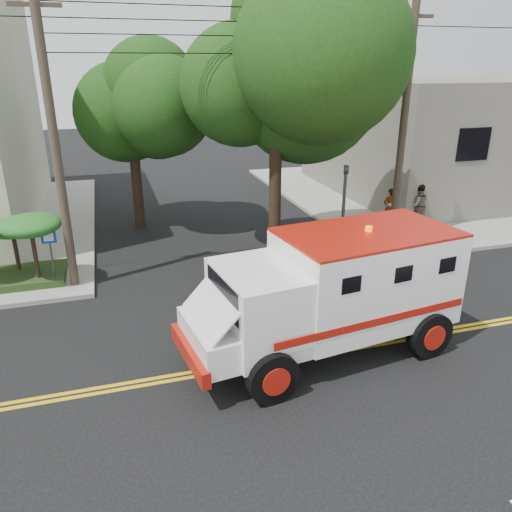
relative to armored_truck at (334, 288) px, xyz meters
name	(u,v)px	position (x,y,z in m)	size (l,w,h in m)	color
ground	(301,356)	(-0.85, -0.05, -1.78)	(100.00, 100.00, 0.00)	black
sidewalk_ne	(434,192)	(12.65, 13.45, -1.70)	(17.00, 17.00, 0.15)	gray
building_right	(459,134)	(14.15, 13.95, 1.37)	(14.00, 12.00, 6.00)	#666357
utility_pole_left	(56,150)	(-6.45, 5.95, 2.72)	(0.28, 0.28, 9.00)	#382D23
utility_pole_right	(403,134)	(5.45, 6.15, 2.72)	(0.28, 0.28, 9.00)	#382D23
tree_main	(293,54)	(1.09, 6.16, 5.42)	(6.08, 5.70, 9.85)	black
tree_left	(137,94)	(-3.53, 11.74, 3.95)	(4.48, 4.20, 7.70)	black
tree_right	(349,79)	(8.00, 15.72, 4.32)	(4.80, 4.50, 8.20)	black
traffic_signal	(344,203)	(2.95, 5.55, 0.45)	(0.15, 0.18, 3.60)	#3F3F42
accessibility_sign	(51,249)	(-7.05, 6.13, -0.41)	(0.45, 0.10, 2.02)	#3F3F42
palm_planter	(9,240)	(-8.29, 6.58, -0.13)	(3.52, 2.63, 2.36)	#1E3314
armored_truck	(334,288)	(0.00, 0.00, 0.00)	(7.13, 3.51, 3.12)	white
pedestrian_a	(389,208)	(6.61, 8.37, -0.77)	(0.63, 0.41, 1.71)	gray
pedestrian_b	(418,206)	(7.79, 8.01, -0.68)	(0.92, 0.72, 1.90)	gray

